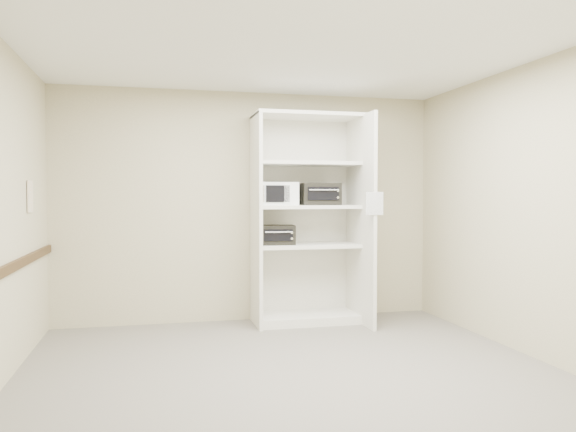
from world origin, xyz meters
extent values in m
cube|color=#666055|center=(0.00, 0.00, 0.00)|extent=(4.50, 4.00, 0.01)
cube|color=white|center=(0.00, 0.00, 2.70)|extent=(4.50, 4.00, 0.01)
cube|color=#C3B996|center=(0.00, 2.00, 1.35)|extent=(4.50, 0.02, 2.70)
cube|color=#C3B996|center=(0.00, -2.00, 1.35)|extent=(4.50, 0.02, 2.70)
cube|color=#C3B996|center=(2.25, 0.00, 1.35)|extent=(0.02, 4.00, 2.70)
cube|color=white|center=(0.02, 1.68, 1.20)|extent=(0.04, 0.60, 2.40)
cube|color=white|center=(1.22, 1.53, 1.20)|extent=(0.04, 0.90, 2.40)
cube|color=white|center=(0.62, 1.99, 1.20)|extent=(1.24, 0.02, 2.40)
cube|color=white|center=(0.62, 1.70, 0.05)|extent=(1.16, 0.56, 0.10)
cube|color=white|center=(0.62, 1.70, 0.90)|extent=(1.16, 0.56, 0.04)
cube|color=white|center=(0.62, 1.70, 1.35)|extent=(1.16, 0.56, 0.04)
cube|color=white|center=(0.62, 1.70, 1.85)|extent=(1.16, 0.56, 0.04)
cube|color=white|center=(0.62, 1.70, 2.40)|extent=(1.24, 0.60, 0.04)
cube|color=white|center=(0.27, 1.71, 1.50)|extent=(0.45, 0.34, 0.26)
cube|color=black|center=(0.77, 1.68, 1.50)|extent=(0.46, 0.35, 0.25)
cube|color=black|center=(0.26, 1.69, 1.03)|extent=(0.42, 0.34, 0.22)
cube|color=white|center=(1.21, 1.07, 1.39)|extent=(0.19, 0.01, 0.24)
cube|color=#33200F|center=(-2.23, 0.00, 0.90)|extent=(0.04, 3.98, 0.08)
cube|color=silver|center=(-2.24, 1.09, 1.47)|extent=(0.01, 0.21, 0.30)
camera|label=1|loc=(-1.11, -4.59, 1.47)|focal=35.00mm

